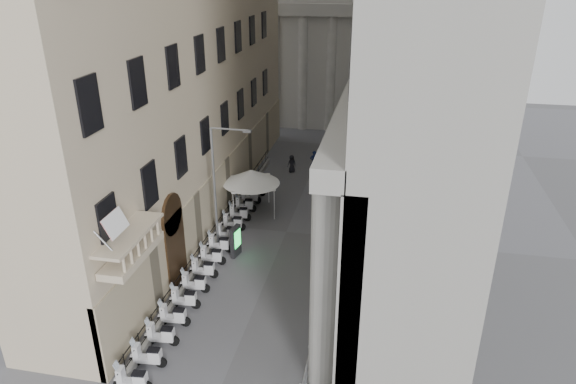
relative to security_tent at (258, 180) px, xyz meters
The scene contains 31 objects.
iron_fence 4.71m from the security_tent, 118.83° to the right, with size 0.30×28.00×1.40m, color black, non-canonical shape.
blue_awning 8.59m from the security_tent, 35.27° to the left, with size 1.60×3.00×3.00m, color navy, non-canonical shape.
flag 16.63m from the security_tent, 95.34° to the right, with size 1.00×1.40×8.20m, color #9E0C11, non-canonical shape.
scooter_1 16.24m from the security_tent, 94.14° to the right, with size 0.56×1.40×1.50m, color silver, non-canonical shape.
scooter_2 14.78m from the security_tent, 94.57° to the right, with size 0.56×1.40×1.50m, color silver, non-canonical shape.
scooter_3 13.33m from the security_tent, 95.09° to the right, with size 0.56×1.40×1.50m, color silver, non-canonical shape.
scooter_4 11.89m from the security_tent, 95.74° to the right, with size 0.56×1.40×1.50m, color silver, non-canonical shape.
scooter_5 10.47m from the security_tent, 96.58° to the right, with size 0.56×1.40×1.50m, color silver, non-canonical shape.
scooter_6 9.06m from the security_tent, 97.71° to the right, with size 0.56×1.40×1.50m, color silver, non-canonical shape.
scooter_7 7.67m from the security_tent, 99.31° to the right, with size 0.56×1.40×1.50m, color silver, non-canonical shape.
scooter_8 6.34m from the security_tent, 101.74° to the right, with size 0.56×1.40×1.50m, color silver, non-canonical shape.
scooter_9 5.09m from the security_tent, 105.82° to the right, with size 0.56×1.40×1.50m, color silver, non-canonical shape.
scooter_10 4.00m from the security_tent, 114.01° to the right, with size 0.56×1.40×1.50m, color silver, non-canonical shape.
scooter_11 3.24m from the security_tent, 136.17° to the right, with size 0.56×1.40×1.50m, color silver, non-canonical shape.
scooter_12 3.06m from the security_tent, 162.01° to the left, with size 0.56×1.40×1.50m, color silver, non-canonical shape.
scooter_13 3.56m from the security_tent, 121.86° to the left, with size 0.56×1.40×1.50m, color silver, non-canonical shape.
scooter_14 4.52m from the security_tent, 109.06° to the left, with size 0.56×1.40×1.50m, color silver, non-canonical shape.
scooter_15 5.71m from the security_tent, 103.46° to the left, with size 0.56×1.40×1.50m, color silver, non-canonical shape.
barrier_1 15.98m from the security_tent, 67.19° to the right, with size 0.60×2.40×1.10m, color #B1B4B9, non-canonical shape.
barrier_2 13.75m from the security_tent, 63.06° to the right, with size 0.60×2.40×1.10m, color #B1B4B9, non-canonical shape.
barrier_3 11.63m from the security_tent, 57.29° to the right, with size 0.60×2.40×1.10m, color #B1B4B9, non-canonical shape.
barrier_4 9.70m from the security_tent, 48.93° to the right, with size 0.60×2.40×1.10m, color #B1B4B9, non-canonical shape.
barrier_5 8.08m from the security_tent, 36.40° to the right, with size 0.60×2.40×1.10m, color #B1B4B9, non-canonical shape.
barrier_6 7.00m from the security_tent, 18.12° to the right, with size 0.60×2.40×1.10m, color #B1B4B9, non-canonical shape.
barrier_7 6.73m from the security_tent, ahead, with size 0.60×2.40×1.10m, color #B1B4B9, non-canonical shape.
security_tent is the anchor object (origin of this frame).
street_lamp 5.12m from the security_tent, 106.26° to the right, with size 2.61×0.27×7.98m.
info_kiosk 6.04m from the security_tent, 90.17° to the right, with size 0.49×1.00×2.03m.
pedestrian_a 9.68m from the security_tent, 73.55° to the left, with size 0.73×0.48×2.00m, color #0D1637.
pedestrian_b 14.66m from the security_tent, 70.07° to the left, with size 0.91×0.71×1.86m, color black.
pedestrian_c 9.08m from the security_tent, 85.08° to the left, with size 0.76×0.50×1.56m, color black.
Camera 1 is at (6.17, -11.26, 16.93)m, focal length 32.00 mm.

